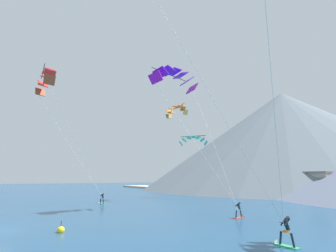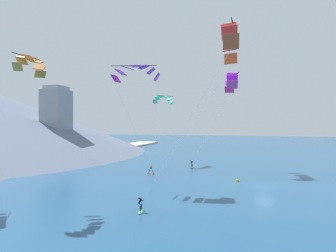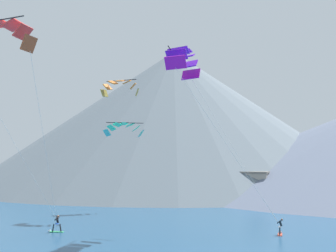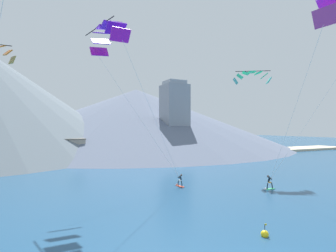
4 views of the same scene
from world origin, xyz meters
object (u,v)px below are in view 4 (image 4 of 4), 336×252
(parafoil_kite_distant_high_outer, at_px, (252,76))
(race_marker_buoy, at_px, (265,234))
(kitesurfer_near_trail, at_px, (179,183))
(parafoil_kite_near_trail, at_px, (108,35))
(kitesurfer_mid_center, at_px, (268,185))

(parafoil_kite_distant_high_outer, relative_size, race_marker_buoy, 5.78)
(kitesurfer_near_trail, distance_m, parafoil_kite_near_trail, 20.35)
(kitesurfer_near_trail, height_order, kitesurfer_mid_center, kitesurfer_mid_center)
(kitesurfer_near_trail, bearing_deg, race_marker_buoy, -97.24)
(kitesurfer_mid_center, distance_m, race_marker_buoy, 15.49)
(kitesurfer_mid_center, relative_size, race_marker_buoy, 1.77)
(parafoil_kite_distant_high_outer, height_order, race_marker_buoy, parafoil_kite_distant_high_outer)
(kitesurfer_mid_center, xyz_separation_m, parafoil_kite_distant_high_outer, (5.46, 8.50, 15.83))
(kitesurfer_mid_center, xyz_separation_m, parafoil_kite_near_trail, (-19.21, 5.15, 17.65))
(parafoil_kite_near_trail, bearing_deg, race_marker_buoy, -63.55)
(kitesurfer_near_trail, xyz_separation_m, parafoil_kite_near_trail, (-9.88, -1.35, 17.73))
(kitesurfer_near_trail, height_order, parafoil_kite_distant_high_outer, parafoil_kite_distant_high_outer)
(parafoil_kite_near_trail, distance_m, parafoil_kite_distant_high_outer, 24.96)
(kitesurfer_mid_center, bearing_deg, parafoil_kite_near_trail, 165.00)
(race_marker_buoy, bearing_deg, parafoil_kite_distant_high_outer, 48.14)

